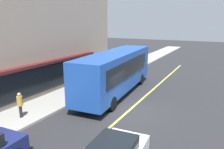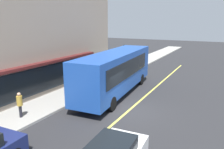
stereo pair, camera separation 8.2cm
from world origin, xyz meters
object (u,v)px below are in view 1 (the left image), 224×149
at_px(pedestrian_mid_block, 82,81).
at_px(pedestrian_at_corner, 20,103).
at_px(bus, 116,70).
at_px(traffic_light, 125,52).
at_px(pedestrian_waiting, 102,70).

distance_m(pedestrian_mid_block, pedestrian_at_corner, 5.64).
xyz_separation_m(bus, traffic_light, (6.79, 2.33, 0.55)).
xyz_separation_m(pedestrian_mid_block, pedestrian_waiting, (4.52, 0.72, 0.01)).
distance_m(bus, pedestrian_waiting, 4.22).
bearing_deg(pedestrian_waiting, bus, -133.14).
bearing_deg(pedestrian_mid_block, pedestrian_at_corner, 173.70).
height_order(bus, traffic_light, bus).
bearing_deg(pedestrian_waiting, pedestrian_at_corner, -179.41).
height_order(traffic_light, pedestrian_at_corner, traffic_light).
xyz_separation_m(traffic_light, pedestrian_mid_block, (-8.48, -0.03, -1.35)).
distance_m(bus, pedestrian_at_corner, 7.90).
height_order(bus, pedestrian_at_corner, bus).
bearing_deg(pedestrian_at_corner, pedestrian_mid_block, -6.30).
bearing_deg(bus, pedestrian_at_corner, 158.17).
height_order(traffic_light, pedestrian_waiting, traffic_light).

